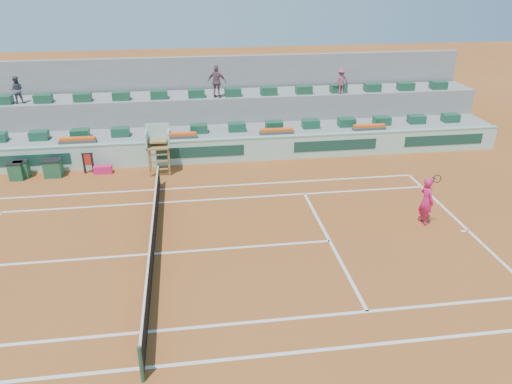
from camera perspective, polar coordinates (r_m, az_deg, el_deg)
The scene contains 20 objects.
ground at distance 18.12m, azimuth -11.59°, elevation -6.94°, with size 90.00×90.00×0.00m, color brown.
seating_tier_lower at distance 27.59m, azimuth -10.72°, elevation 5.91°, with size 36.00×4.00×1.20m, color gray.
seating_tier_upper at distance 28.90m, azimuth -10.73°, elevation 8.25°, with size 36.00×2.40×2.60m, color gray.
stadium_back_wall at distance 30.21m, azimuth -10.77°, elevation 10.75°, with size 36.00×0.40×4.40m, color gray.
player_bag at distance 25.33m, azimuth -17.08°, elevation 2.47°, with size 0.86×0.38×0.38m, color #E01D61.
spectator_left at distance 29.15m, azimuth -25.68°, elevation 10.49°, with size 0.69×0.54×1.42m, color #4E4E5B.
spectator_mid at distance 27.53m, azimuth -4.50°, elevation 12.46°, with size 1.02×0.43×1.74m, color #764F5A.
spectator_right at distance 28.78m, azimuth 9.68°, elevation 12.41°, with size 0.92×0.53×1.43m, color #92495C.
court_lines at distance 18.12m, azimuth -11.59°, elevation -6.93°, with size 23.89×11.09×0.01m.
tennis_net at distance 17.85m, azimuth -11.73°, elevation -5.51°, with size 0.10×11.97×1.10m.
advertising_hoarding at distance 25.50m, azimuth -10.82°, elevation 4.39°, with size 36.00×0.34×1.26m.
umpire_chair at distance 24.26m, azimuth -11.12°, elevation 5.57°, with size 1.10×0.90×2.40m.
seat_row_lower at distance 26.48m, azimuth -10.92°, elevation 6.96°, with size 32.90×0.60×0.44m.
seat_row_upper at distance 27.93m, azimuth -11.02°, elevation 10.88°, with size 32.90×0.60×0.44m.
flower_planters at distance 25.88m, azimuth -14.29°, elevation 6.00°, with size 26.80×0.36×0.28m.
drink_cooler_a at distance 25.69m, azimuth -22.17°, elevation 2.57°, with size 0.84×0.72×0.84m.
drink_cooler_b at distance 26.14m, azimuth -25.17°, elevation 2.39°, with size 0.64×0.55×0.84m.
drink_cooler_c at distance 26.00m, azimuth -25.72°, elevation 2.17°, with size 0.65×0.56×0.84m.
towel_rack at distance 25.41m, azimuth -18.65°, elevation 3.33°, with size 0.53×0.09×1.03m.
tennis_player at distance 20.40m, azimuth 18.91°, elevation -0.95°, with size 0.59×0.95×2.28m.
Camera 1 is at (1.49, -15.39, 9.45)m, focal length 35.00 mm.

